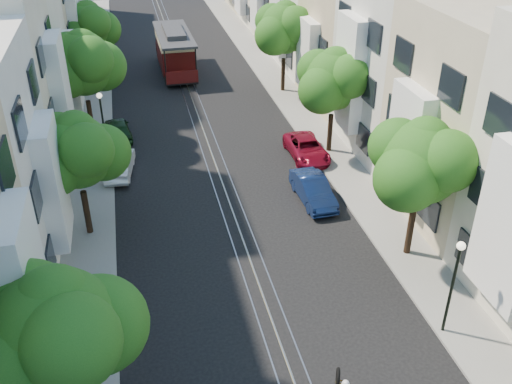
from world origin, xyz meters
TOP-DOWN VIEW (x-y plane):
  - ground at (0.00, 28.00)m, footprint 200.00×200.00m
  - sidewalk_east at (7.25, 28.00)m, footprint 2.50×80.00m
  - sidewalk_west at (-7.25, 28.00)m, footprint 2.50×80.00m
  - rail_left at (-0.55, 28.00)m, footprint 0.06×80.00m
  - rail_slot at (0.00, 28.00)m, footprint 0.06×80.00m
  - rail_right at (0.55, 28.00)m, footprint 0.06×80.00m
  - lane_line at (0.00, 28.00)m, footprint 0.08×80.00m
  - townhouses_east at (11.87, 27.91)m, footprint 7.75×72.00m
  - townhouses_west at (-11.87, 27.91)m, footprint 7.75×72.00m
  - tree_e_b at (7.26, 8.98)m, footprint 4.93×4.08m
  - tree_e_c at (7.26, 19.98)m, footprint 4.84×3.99m
  - tree_e_d at (7.26, 30.98)m, footprint 5.01×4.16m
  - tree_w_a at (-7.14, 1.98)m, footprint 4.93×4.08m
  - tree_w_b at (-7.14, 13.98)m, footprint 4.72×3.87m
  - tree_w_c at (-7.14, 24.98)m, footprint 5.13×4.28m
  - tree_w_d at (-7.14, 35.98)m, footprint 4.84×3.99m
  - lamp_east at (6.30, 4.00)m, footprint 0.32×0.32m
  - lamp_west at (-6.30, 22.00)m, footprint 0.32×0.32m
  - cable_car at (-0.50, 37.66)m, footprint 2.90×8.86m
  - parked_car_e_mid at (4.40, 14.54)m, footprint 1.60×4.17m
  - parked_car_e_far at (5.60, 19.54)m, footprint 2.07×4.40m
  - parked_car_w_mid at (-5.60, 19.93)m, footprint 1.87×4.04m
  - parked_car_w_far at (-5.60, 24.93)m, footprint 1.97×3.99m

SIDE VIEW (x-z plane):
  - ground at x=0.00m, z-range 0.00..0.00m
  - lane_line at x=0.00m, z-range 0.00..0.01m
  - rail_left at x=-0.55m, z-range 0.00..0.02m
  - rail_slot at x=0.00m, z-range 0.00..0.02m
  - rail_right at x=0.55m, z-range 0.00..0.02m
  - sidewalk_east at x=7.25m, z-range 0.00..0.12m
  - sidewalk_west at x=-7.25m, z-range 0.00..0.12m
  - parked_car_e_far at x=5.60m, z-range 0.00..1.22m
  - parked_car_w_mid at x=-5.60m, z-range 0.00..1.28m
  - parked_car_w_far at x=-5.60m, z-range 0.00..1.31m
  - parked_car_e_mid at x=4.40m, z-range 0.00..1.36m
  - cable_car at x=-0.50m, z-range 0.31..3.70m
  - lamp_east at x=6.30m, z-range 0.77..4.93m
  - lamp_west at x=-6.30m, z-range 0.77..4.93m
  - tree_w_b at x=-7.14m, z-range 1.26..7.53m
  - tree_e_c at x=7.26m, z-range 1.34..7.86m
  - tree_w_d at x=-7.14m, z-range 1.34..7.86m
  - tree_e_b at x=7.26m, z-range 1.39..8.07m
  - tree_w_a at x=-7.14m, z-range 1.39..8.07m
  - tree_e_d at x=7.26m, z-range 1.44..8.29m
  - tree_w_c at x=-7.14m, z-range 1.52..8.62m
  - townhouses_west at x=-11.87m, z-range -0.80..10.96m
  - townhouses_east at x=11.87m, z-range -0.82..11.18m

